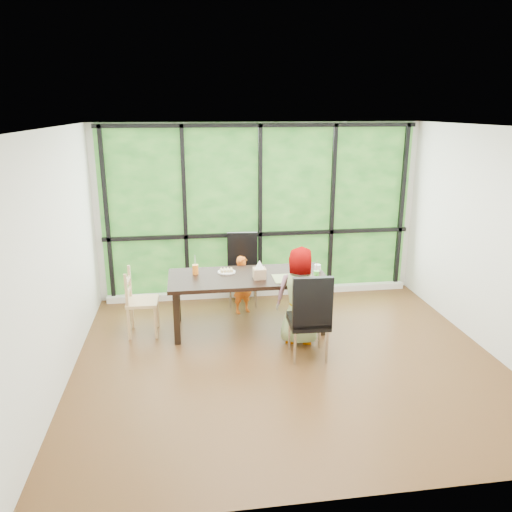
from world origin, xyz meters
name	(u,v)px	position (x,y,z in m)	size (l,w,h in m)	color
ground	(287,359)	(0.00, 0.00, 0.00)	(5.00, 5.00, 0.00)	black
back_wall	(260,211)	(0.00, 2.25, 1.35)	(5.00, 5.00, 0.00)	silver
foliage_backdrop	(260,212)	(0.00, 2.23, 1.35)	(4.80, 0.02, 2.65)	#1A491A
window_mullions	(260,212)	(0.00, 2.19, 1.35)	(4.80, 0.06, 2.65)	black
window_sill	(260,292)	(0.00, 2.15, 0.05)	(4.80, 0.12, 0.10)	silver
dining_table	(248,302)	(-0.36, 0.95, 0.38)	(2.09, 0.92, 0.75)	black
chair_window_leather	(243,270)	(-0.32, 1.83, 0.54)	(0.46, 0.46, 1.08)	black
chair_interior_leather	(309,315)	(0.26, 0.03, 0.54)	(0.46, 0.46, 1.08)	black
chair_end_beech	(142,302)	(-1.75, 0.97, 0.45)	(0.42, 0.40, 0.90)	tan
child_toddler	(243,284)	(-0.36, 1.50, 0.43)	(0.31, 0.20, 0.85)	#D65C14
child_older	(301,296)	(0.26, 0.43, 0.63)	(0.61, 0.40, 1.26)	slate
placemat	(292,278)	(0.20, 0.76, 0.75)	(0.48, 0.35, 0.01)	tan
plate_far	(227,272)	(-0.62, 1.13, 0.76)	(0.24, 0.24, 0.02)	white
plate_near	(293,278)	(0.22, 0.75, 0.76)	(0.24, 0.24, 0.01)	white
orange_cup	(195,269)	(-1.04, 1.12, 0.81)	(0.08, 0.08, 0.13)	orange
green_cup	(316,275)	(0.51, 0.67, 0.81)	(0.08, 0.08, 0.12)	#4EC637
white_mug	(318,268)	(0.62, 1.02, 0.80)	(0.09, 0.09, 0.09)	white
tissue_box	(259,273)	(-0.21, 0.82, 0.82)	(0.16, 0.16, 0.14)	tan
crepe_rolls_far	(227,270)	(-0.62, 1.13, 0.78)	(0.20, 0.12, 0.04)	tan
crepe_rolls_near	(293,276)	(0.22, 0.75, 0.78)	(0.05, 0.12, 0.04)	tan
straw_white	(195,262)	(-1.04, 1.12, 0.92)	(0.01, 0.01, 0.20)	white
straw_pink	(317,268)	(0.51, 0.67, 0.91)	(0.01, 0.01, 0.20)	pink
tissue	(259,264)	(-0.21, 0.82, 0.94)	(0.12, 0.12, 0.11)	white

